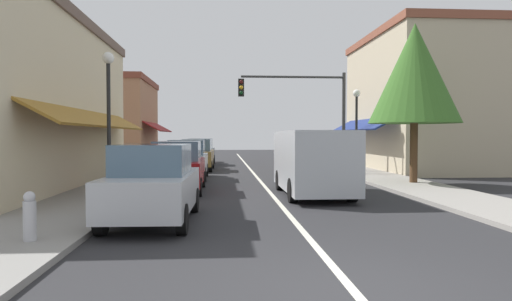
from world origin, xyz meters
name	(u,v)px	position (x,y,z in m)	size (l,w,h in m)	color
ground_plane	(254,174)	(0.00, 18.00, 0.00)	(80.00, 80.00, 0.00)	#28282B
sidewalk_left	(146,173)	(-5.50, 18.00, 0.06)	(2.60, 56.00, 0.12)	gray
sidewalk_right	(359,172)	(5.50, 18.00, 0.06)	(2.60, 56.00, 0.12)	gray
lane_center_stripe	(254,174)	(0.00, 18.00, 0.00)	(0.14, 52.00, 0.01)	silver
storefront_left_block	(22,101)	(-9.00, 12.00, 3.24)	(5.72, 14.20, 6.46)	beige
storefront_right_block	(419,102)	(9.61, 20.00, 3.88)	(6.94, 10.20, 7.76)	#BCAD8E
storefront_far_left	(119,121)	(-8.96, 28.00, 3.01)	(5.66, 8.20, 6.01)	#9E6B4C
parked_car_nearest_left	(154,184)	(-3.19, 4.89, 0.88)	(1.88, 4.15, 1.77)	#B7BABF
parked_car_second_left	(178,167)	(-3.19, 10.56, 0.88)	(1.79, 4.10, 1.77)	maroon
parked_car_third_left	(187,160)	(-3.21, 15.26, 0.88)	(1.79, 4.10, 1.77)	silver
parked_car_far_left	(197,155)	(-3.03, 20.46, 0.88)	(1.84, 4.13, 1.77)	brown
parked_car_distant_left	(201,152)	(-3.06, 25.43, 0.88)	(1.85, 4.14, 1.77)	#4C5156
van_in_lane	(312,161)	(1.30, 9.30, 1.15)	(2.02, 5.19, 2.12)	#B2B7BC
traffic_signal_mast_arm	(306,103)	(2.74, 18.34, 3.67)	(5.69, 0.50, 5.29)	#333333
street_lamp_left_near	(109,99)	(-5.15, 8.98, 3.08)	(0.36, 0.36, 4.54)	black
street_lamp_right_mid	(356,117)	(4.89, 16.40, 2.89)	(0.36, 0.36, 4.21)	black
tree_right_near	(415,74)	(5.90, 12.02, 4.40)	(3.56, 3.56, 6.37)	#4C331E
fire_hydrant	(30,216)	(-5.02, 2.71, 0.55)	(0.22, 0.22, 0.87)	#B2B2B7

